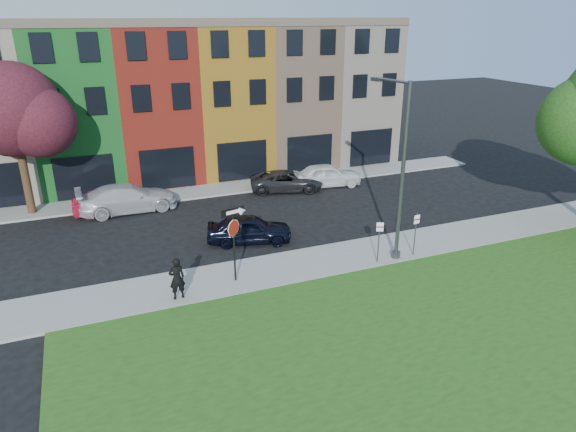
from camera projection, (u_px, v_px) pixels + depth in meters
name	position (u px, v px, depth m)	size (l,w,h in m)	color
ground	(360.00, 291.00, 21.24)	(120.00, 120.00, 0.00)	black
sidewalk_near	(366.00, 253.00, 24.51)	(40.00, 3.00, 0.12)	gray
sidewalk_far	(204.00, 191.00, 33.10)	(40.00, 2.40, 0.12)	gray
rowhouse_block	(186.00, 100.00, 36.80)	(30.00, 10.12, 10.00)	beige
stop_sign	(234.00, 230.00, 21.04)	(1.03, 0.29, 3.30)	black
man	(177.00, 278.00, 20.19)	(0.69, 0.50, 1.76)	black
sedan_near	(249.00, 229.00, 25.59)	(4.48, 2.78, 1.42)	black
parked_car_red	(109.00, 202.00, 29.40)	(4.00, 1.48, 1.31)	maroon
parked_car_silver	(128.00, 198.00, 29.63)	(5.65, 2.50, 1.61)	silver
parked_car_dark	(287.00, 181.00, 33.20)	(5.10, 3.36, 1.30)	black
parked_car_white	(327.00, 175.00, 34.01)	(4.71, 2.41, 1.53)	white
street_lamp	(399.00, 173.00, 22.64)	(0.70, 2.56, 8.04)	#484B4E
parking_sign_a	(379.00, 236.00, 23.05)	(0.30, 0.16, 2.02)	#484B4E
parking_sign_b	(416.00, 229.00, 23.72)	(0.32, 0.10, 2.11)	#484B4E
tree_purple	(15.00, 112.00, 27.37)	(6.05, 5.29, 8.38)	#311D10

